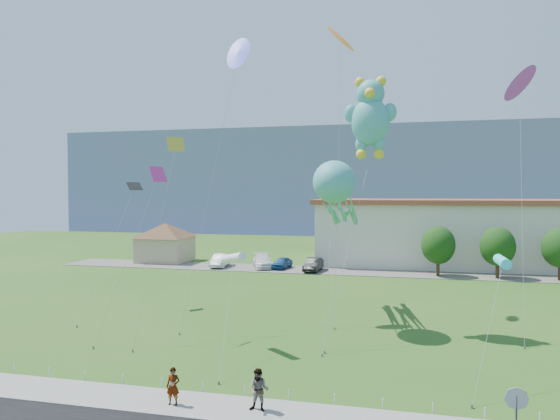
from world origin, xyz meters
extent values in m
plane|color=#275818|center=(0.00, 0.00, 0.00)|extent=(160.00, 160.00, 0.00)
cube|color=gray|center=(0.00, -2.75, 0.05)|extent=(80.00, 2.50, 0.10)
cube|color=#59544C|center=(0.00, 35.00, 0.03)|extent=(70.00, 6.00, 0.06)
cube|color=slate|center=(0.00, 120.00, 12.50)|extent=(160.00, 50.00, 25.00)
cube|color=tan|center=(-24.00, 38.00, 1.60)|extent=(6.00, 6.00, 3.20)
pyramid|color=brown|center=(-24.00, 38.00, 4.10)|extent=(9.20, 9.20, 1.80)
cylinder|color=red|center=(9.50, -4.20, 2.10)|extent=(0.76, 0.04, 0.76)
cylinder|color=white|center=(9.50, -4.22, 2.10)|extent=(0.80, 0.02, 0.80)
cylinder|color=white|center=(-13.00, -1.30, 0.25)|extent=(0.05, 0.05, 0.50)
cylinder|color=white|center=(-11.00, -1.30, 0.25)|extent=(0.05, 0.05, 0.50)
cylinder|color=white|center=(-9.00, -1.30, 0.25)|extent=(0.05, 0.05, 0.50)
cylinder|color=white|center=(-7.00, -1.30, 0.25)|extent=(0.05, 0.05, 0.50)
cylinder|color=white|center=(-5.00, -1.30, 0.25)|extent=(0.05, 0.05, 0.50)
cylinder|color=white|center=(-3.00, -1.30, 0.25)|extent=(0.05, 0.05, 0.50)
cylinder|color=white|center=(-1.00, -1.30, 0.25)|extent=(0.05, 0.05, 0.50)
cylinder|color=white|center=(1.00, -1.30, 0.25)|extent=(0.05, 0.05, 0.50)
cylinder|color=white|center=(3.00, -1.30, 0.25)|extent=(0.05, 0.05, 0.50)
cylinder|color=white|center=(5.00, -1.30, 0.25)|extent=(0.05, 0.05, 0.50)
cylinder|color=white|center=(7.00, -1.30, 0.25)|extent=(0.05, 0.05, 0.50)
cylinder|color=white|center=(9.00, -1.30, 0.25)|extent=(0.05, 0.05, 0.50)
cylinder|color=white|center=(11.00, -1.30, 0.25)|extent=(0.05, 0.05, 0.50)
cylinder|color=#3F2B19|center=(10.00, 34.00, 1.10)|extent=(0.36, 0.36, 2.20)
ellipsoid|color=#14380F|center=(10.00, 34.00, 3.40)|extent=(3.60, 3.60, 4.14)
cylinder|color=#3F2B19|center=(16.00, 34.00, 1.10)|extent=(0.36, 0.36, 2.20)
ellipsoid|color=#14380F|center=(16.00, 34.00, 3.40)|extent=(3.60, 3.60, 4.14)
cylinder|color=#3F2B19|center=(22.00, 34.00, 1.10)|extent=(0.36, 0.36, 2.20)
ellipsoid|color=#14380F|center=(22.00, 34.00, 3.40)|extent=(3.60, 3.60, 4.14)
imported|color=gray|center=(-3.64, -3.01, 0.89)|extent=(0.62, 0.45, 1.57)
imported|color=gray|center=(0.06, -2.77, 0.97)|extent=(0.88, 0.70, 1.74)
imported|color=silver|center=(-15.20, 34.82, 0.83)|extent=(2.03, 4.79, 1.54)
imported|color=white|center=(-10.05, 35.44, 0.84)|extent=(3.83, 5.78, 1.55)
imported|color=navy|center=(-7.61, 35.17, 0.72)|extent=(2.17, 4.09, 1.32)
imported|color=black|center=(-3.69, 34.13, 0.80)|extent=(1.83, 4.58, 1.48)
ellipsoid|color=#45ACA7|center=(1.48, 10.96, 9.77)|extent=(2.86, 3.72, 2.86)
sphere|color=white|center=(0.96, 9.84, 10.08)|extent=(0.45, 0.45, 0.45)
sphere|color=white|center=(1.99, 9.84, 10.08)|extent=(0.45, 0.45, 0.45)
cylinder|color=slate|center=(1.62, 5.40, 0.08)|extent=(0.10, 0.10, 0.16)
cylinder|color=gray|center=(1.55, 7.68, 4.56)|extent=(0.17, 4.58, 8.82)
ellipsoid|color=#45ACA7|center=(3.77, 11.82, 13.80)|extent=(2.56, 2.17, 3.20)
sphere|color=#45ACA7|center=(3.77, 11.82, 15.67)|extent=(1.87, 1.87, 1.87)
sphere|color=yellow|center=(3.08, 11.82, 16.45)|extent=(0.69, 0.69, 0.69)
sphere|color=yellow|center=(4.46, 11.82, 16.45)|extent=(0.69, 0.69, 0.69)
sphere|color=yellow|center=(3.77, 11.03, 15.57)|extent=(0.69, 0.69, 0.69)
ellipsoid|color=#45ACA7|center=(2.49, 11.82, 14.39)|extent=(0.89, 0.63, 1.24)
ellipsoid|color=#45ACA7|center=(5.05, 11.82, 14.39)|extent=(0.89, 0.63, 1.24)
ellipsoid|color=#45ACA7|center=(3.18, 11.82, 12.32)|extent=(0.79, 0.69, 1.28)
ellipsoid|color=#45ACA7|center=(4.36, 11.82, 12.32)|extent=(0.79, 0.69, 1.28)
sphere|color=yellow|center=(3.18, 11.62, 11.63)|extent=(0.69, 0.69, 0.69)
sphere|color=yellow|center=(4.36, 11.62, 11.63)|extent=(0.69, 0.69, 0.69)
cylinder|color=slate|center=(1.56, 4.84, 0.08)|extent=(0.10, 0.10, 0.16)
cylinder|color=gray|center=(2.66, 8.33, 5.80)|extent=(2.24, 7.01, 11.29)
cube|color=#DE318C|center=(-9.33, 7.07, 10.23)|extent=(1.29, 1.29, 0.86)
cylinder|color=slate|center=(-11.56, 3.19, 0.08)|extent=(0.10, 0.10, 0.16)
cylinder|color=gray|center=(-10.45, 5.13, 5.10)|extent=(2.26, 3.90, 9.88)
cone|color=#293BEB|center=(-6.13, 13.82, 19.55)|extent=(1.80, 1.33, 1.33)
cylinder|color=slate|center=(-7.88, 6.95, 0.08)|extent=(0.10, 0.10, 0.16)
cylinder|color=gray|center=(-7.00, 10.38, 9.76)|extent=(1.79, 6.90, 19.20)
cone|color=#C536D9|center=(14.40, 18.30, 17.22)|extent=(1.80, 1.33, 1.33)
cylinder|color=slate|center=(12.83, 8.84, 0.08)|extent=(0.10, 0.10, 0.16)
cylinder|color=gray|center=(13.62, 13.57, 8.59)|extent=(1.61, 9.48, 16.87)
cylinder|color=#38ECFD|center=(10.58, 3.97, 5.68)|extent=(0.50, 2.25, 0.87)
cylinder|color=slate|center=(8.65, -0.31, 0.08)|extent=(0.10, 0.10, 0.16)
cylinder|color=gray|center=(9.62, 1.83, 2.82)|extent=(1.96, 4.31, 5.33)
cube|color=gold|center=(-9.08, 9.19, 12.34)|extent=(1.29, 1.29, 0.86)
cylinder|color=slate|center=(-9.03, 3.17, 0.08)|extent=(0.10, 0.10, 0.16)
cylinder|color=gray|center=(-9.05, 6.18, 6.15)|extent=(0.08, 6.04, 11.99)
cylinder|color=white|center=(-3.73, 5.32, 5.25)|extent=(0.50, 2.25, 0.87)
cylinder|color=slate|center=(-2.61, -0.26, 0.08)|extent=(0.10, 0.10, 0.16)
cylinder|color=gray|center=(-3.17, 2.53, 2.61)|extent=(1.15, 5.60, 4.91)
cube|color=black|center=(-15.13, 14.43, 9.59)|extent=(1.29, 1.29, 0.86)
cylinder|color=slate|center=(-15.35, 7.02, 0.08)|extent=(0.10, 0.10, 0.16)
cylinder|color=gray|center=(-15.24, 10.72, 4.77)|extent=(0.25, 7.43, 9.24)
cone|color=orange|center=(1.11, 18.17, 21.40)|extent=(1.80, 1.33, 1.33)
cylinder|color=slate|center=(1.59, 10.43, 0.08)|extent=(0.10, 0.10, 0.16)
cylinder|color=gray|center=(1.35, 14.30, 10.68)|extent=(0.51, 7.76, 21.05)
camera|label=1|loc=(5.45, -22.21, 9.06)|focal=32.00mm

